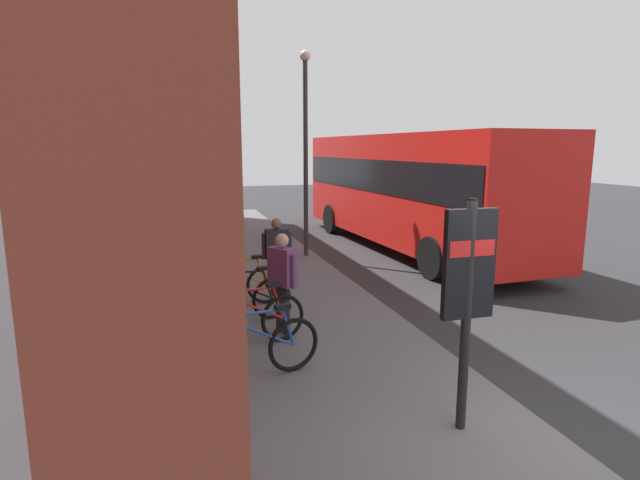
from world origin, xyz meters
name	(u,v)px	position (x,y,z in m)	size (l,w,h in m)	color
ground	(406,290)	(6.00, -1.00, 0.00)	(60.00, 60.00, 0.00)	#2D2D30
sidewalk_pavement	(262,274)	(8.00, 1.75, 0.06)	(24.00, 3.50, 0.12)	slate
station_facade	(162,83)	(8.99, 3.80, 4.44)	(22.00, 0.65, 8.90)	brown
bicycle_nearest_sign	(257,351)	(2.46, 2.78, 0.51)	(0.60, 1.73, 0.97)	black
bicycle_beside_lamp	(251,323)	(3.50, 2.69, 0.51)	(0.65, 1.71, 0.97)	black
bicycle_mid_rack	(243,301)	(4.55, 2.66, 0.51)	(0.60, 1.73, 0.97)	black
bicycle_end_of_row	(238,285)	(5.59, 2.62, 0.51)	(0.48, 1.77, 0.97)	black
transit_info_sign	(468,279)	(0.79, 0.93, 1.72)	(0.10, 0.55, 2.40)	black
city_bus	(409,185)	(10.05, -3.00, 1.92)	(10.60, 3.01, 3.35)	red
pedestrian_by_facade	(282,273)	(3.97, 2.13, 1.09)	(0.54, 0.43, 1.59)	#26262D
pedestrian_crossing_street	(277,249)	(5.98, 1.80, 1.06)	(0.23, 0.59, 1.54)	#26262D
street_lamp	(306,137)	(9.45, 0.30, 3.25)	(0.28, 0.28, 5.30)	#333338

